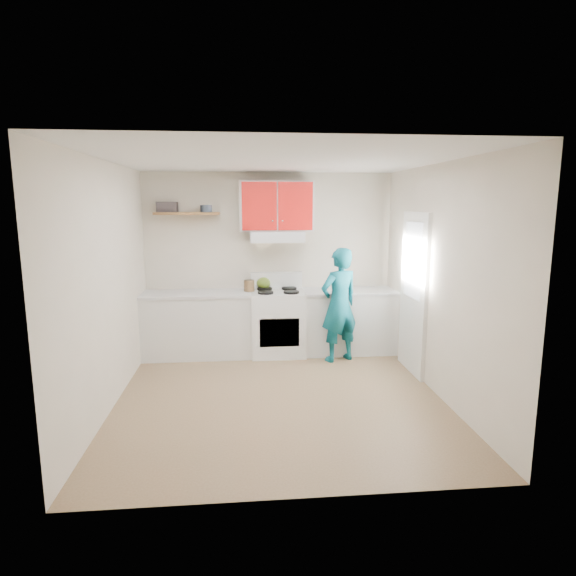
{
  "coord_description": "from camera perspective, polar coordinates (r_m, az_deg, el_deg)",
  "views": [
    {
      "loc": [
        -0.39,
        -5.06,
        2.15
      ],
      "look_at": [
        0.15,
        0.55,
        1.15
      ],
      "focal_mm": 29.62,
      "sensor_mm": 36.0,
      "label": 1
    }
  ],
  "objects": [
    {
      "name": "ceiling",
      "position": [
        5.1,
        -1.13,
        15.12
      ],
      "size": [
        3.6,
        3.8,
        0.04
      ],
      "primitive_type": "cube",
      "color": "white",
      "rests_on": "floor"
    },
    {
      "name": "right_wall",
      "position": [
        5.58,
        17.68,
        0.82
      ],
      "size": [
        0.04,
        3.8,
        2.6
      ],
      "primitive_type": "cube",
      "color": "beige",
      "rests_on": "floor"
    },
    {
      "name": "upper_cabinets",
      "position": [
        6.82,
        -1.39,
        9.8
      ],
      "size": [
        1.02,
        0.33,
        0.7
      ],
      "primitive_type": "cube",
      "color": "#B1130F",
      "rests_on": "back_wall"
    },
    {
      "name": "stove",
      "position": [
        6.87,
        -1.23,
        -4.2
      ],
      "size": [
        0.76,
        0.65,
        0.92
      ],
      "primitive_type": "cube",
      "color": "white",
      "rests_on": "floor"
    },
    {
      "name": "front_wall",
      "position": [
        3.3,
        1.46,
        -4.86
      ],
      "size": [
        3.6,
        0.04,
        2.6
      ],
      "primitive_type": "cube",
      "color": "beige",
      "rests_on": "floor"
    },
    {
      "name": "person",
      "position": [
        6.54,
        6.16,
        -2.04
      ],
      "size": [
        0.68,
        0.57,
        1.57
      ],
      "primitive_type": "imported",
      "rotation": [
        0.0,
        0.0,
        3.55
      ],
      "color": "#0B5664",
      "rests_on": "floor"
    },
    {
      "name": "back_wall",
      "position": [
        7.03,
        -2.27,
        3.09
      ],
      "size": [
        3.6,
        0.04,
        2.6
      ],
      "primitive_type": "cube",
      "color": "beige",
      "rests_on": "floor"
    },
    {
      "name": "kettle",
      "position": [
        6.97,
        -2.96,
        0.59
      ],
      "size": [
        0.21,
        0.21,
        0.17
      ],
      "primitive_type": "ellipsoid",
      "rotation": [
        0.0,
        0.0,
        -0.04
      ],
      "color": "#567320",
      "rests_on": "stove"
    },
    {
      "name": "range_hood",
      "position": [
        6.78,
        -1.34,
        6.2
      ],
      "size": [
        0.76,
        0.44,
        0.15
      ],
      "primitive_type": "cube",
      "color": "silver",
      "rests_on": "back_wall"
    },
    {
      "name": "floor",
      "position": [
        5.51,
        -1.03,
        -12.89
      ],
      "size": [
        3.8,
        3.8,
        0.0
      ],
      "primitive_type": "plane",
      "color": "brown",
      "rests_on": "ground"
    },
    {
      "name": "left_wall",
      "position": [
        5.32,
        -20.78,
        0.22
      ],
      "size": [
        0.04,
        3.8,
        2.6
      ],
      "primitive_type": "cube",
      "color": "beige",
      "rests_on": "floor"
    },
    {
      "name": "door_glass",
      "position": [
        6.19,
        14.79,
        3.22
      ],
      "size": [
        0.01,
        0.55,
        0.95
      ],
      "primitive_type": "cube",
      "color": "white",
      "rests_on": "door"
    },
    {
      "name": "cutting_board",
      "position": [
        6.83,
        5.8,
        -0.48
      ],
      "size": [
        0.39,
        0.34,
        0.02
      ],
      "primitive_type": "cube",
      "rotation": [
        0.0,
        0.0,
        -0.32
      ],
      "color": "olive",
      "rests_on": "counter_right"
    },
    {
      "name": "books",
      "position": [
        6.92,
        -14.29,
        9.41
      ],
      "size": [
        0.28,
        0.2,
        0.14
      ],
      "primitive_type": "cube",
      "rotation": [
        0.0,
        0.0,
        -0.02
      ],
      "color": "#3D3638",
      "rests_on": "shelf"
    },
    {
      "name": "door",
      "position": [
        6.26,
        14.85,
        -0.64
      ],
      "size": [
        0.05,
        0.85,
        2.05
      ],
      "primitive_type": "cube",
      "color": "white",
      "rests_on": "floor"
    },
    {
      "name": "counter_right",
      "position": [
        7.04,
        7.24,
        -4.0
      ],
      "size": [
        1.32,
        0.6,
        0.9
      ],
      "primitive_type": "cube",
      "color": "silver",
      "rests_on": "floor"
    },
    {
      "name": "silicone_mat",
      "position": [
        6.99,
        9.28,
        -0.36
      ],
      "size": [
        0.32,
        0.27,
        0.01
      ],
      "primitive_type": "cube",
      "rotation": [
        0.0,
        0.0,
        0.01
      ],
      "color": "red",
      "rests_on": "counter_right"
    },
    {
      "name": "shelf",
      "position": [
        6.86,
        -11.99,
        8.75
      ],
      "size": [
        0.9,
        0.3,
        0.04
      ],
      "primitive_type": "cube",
      "color": "brown",
      "rests_on": "back_wall"
    },
    {
      "name": "crock",
      "position": [
        6.79,
        -4.68,
        0.19
      ],
      "size": [
        0.19,
        0.19,
        0.18
      ],
      "primitive_type": "cylinder",
      "rotation": [
        0.0,
        0.0,
        0.35
      ],
      "color": "#4F3A22",
      "rests_on": "counter_left"
    },
    {
      "name": "counter_left",
      "position": [
        6.91,
        -10.75,
        -4.38
      ],
      "size": [
        1.52,
        0.6,
        0.9
      ],
      "primitive_type": "cube",
      "color": "silver",
      "rests_on": "floor"
    },
    {
      "name": "tin",
      "position": [
        6.8,
        -9.8,
        9.38
      ],
      "size": [
        0.17,
        0.17,
        0.1
      ],
      "primitive_type": "cylinder",
      "rotation": [
        0.0,
        0.0,
        0.06
      ],
      "color": "#333D4C",
      "rests_on": "shelf"
    }
  ]
}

